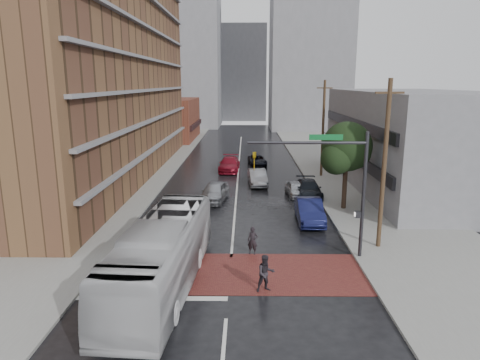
{
  "coord_description": "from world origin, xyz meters",
  "views": [
    {
      "loc": [
        0.8,
        -20.28,
        9.77
      ],
      "look_at": [
        0.44,
        7.05,
        3.5
      ],
      "focal_mm": 32.0,
      "sensor_mm": 36.0,
      "label": 1
    }
  ],
  "objects_px": {
    "car_travel_b": "(258,177)",
    "car_parked_far": "(296,189)",
    "car_travel_a": "(214,192)",
    "car_parked_near": "(309,211)",
    "suv_travel": "(257,160)",
    "pedestrian_a": "(253,241)",
    "transit_bus": "(163,255)",
    "car_travel_c": "(229,164)",
    "pedestrian_b": "(266,273)",
    "car_parked_mid": "(309,189)"
  },
  "relations": [
    {
      "from": "car_travel_b",
      "to": "car_parked_far",
      "type": "distance_m",
      "value": 5.27
    },
    {
      "from": "car_travel_a",
      "to": "car_parked_near",
      "type": "distance_m",
      "value": 8.96
    },
    {
      "from": "suv_travel",
      "to": "car_parked_near",
      "type": "bearing_deg",
      "value": -88.11
    },
    {
      "from": "pedestrian_a",
      "to": "car_travel_a",
      "type": "relative_size",
      "value": 0.35
    },
    {
      "from": "transit_bus",
      "to": "car_travel_c",
      "type": "height_order",
      "value": "transit_bus"
    },
    {
      "from": "car_travel_b",
      "to": "car_travel_c",
      "type": "bearing_deg",
      "value": 109.41
    },
    {
      "from": "pedestrian_b",
      "to": "car_parked_near",
      "type": "xyz_separation_m",
      "value": [
        3.59,
        10.42,
        -0.09
      ]
    },
    {
      "from": "pedestrian_b",
      "to": "pedestrian_a",
      "type": "bearing_deg",
      "value": 80.68
    },
    {
      "from": "transit_bus",
      "to": "pedestrian_b",
      "type": "height_order",
      "value": "transit_bus"
    },
    {
      "from": "car_travel_b",
      "to": "car_parked_near",
      "type": "height_order",
      "value": "car_parked_near"
    },
    {
      "from": "car_travel_b",
      "to": "car_parked_mid",
      "type": "xyz_separation_m",
      "value": [
        4.33,
        -4.37,
        -0.04
      ]
    },
    {
      "from": "suv_travel",
      "to": "car_parked_far",
      "type": "relative_size",
      "value": 1.11
    },
    {
      "from": "transit_bus",
      "to": "car_travel_a",
      "type": "distance_m",
      "value": 15.55
    },
    {
      "from": "car_travel_c",
      "to": "pedestrian_b",
      "type": "bearing_deg",
      "value": -82.22
    },
    {
      "from": "pedestrian_b",
      "to": "car_parked_mid",
      "type": "xyz_separation_m",
      "value": [
        4.52,
        17.29,
        -0.2
      ]
    },
    {
      "from": "pedestrian_a",
      "to": "car_parked_far",
      "type": "distance_m",
      "value": 13.59
    },
    {
      "from": "car_parked_near",
      "to": "car_parked_mid",
      "type": "height_order",
      "value": "car_parked_near"
    },
    {
      "from": "car_travel_b",
      "to": "car_parked_far",
      "type": "height_order",
      "value": "car_travel_b"
    },
    {
      "from": "car_travel_b",
      "to": "car_travel_c",
      "type": "relative_size",
      "value": 0.86
    },
    {
      "from": "car_travel_a",
      "to": "car_travel_b",
      "type": "bearing_deg",
      "value": 66.59
    },
    {
      "from": "transit_bus",
      "to": "car_parked_near",
      "type": "height_order",
      "value": "transit_bus"
    },
    {
      "from": "transit_bus",
      "to": "car_parked_far",
      "type": "xyz_separation_m",
      "value": [
        8.37,
        17.16,
        -1.04
      ]
    },
    {
      "from": "pedestrian_b",
      "to": "car_travel_c",
      "type": "height_order",
      "value": "pedestrian_b"
    },
    {
      "from": "car_travel_c",
      "to": "car_parked_mid",
      "type": "xyz_separation_m",
      "value": [
        7.32,
        -11.05,
        -0.06
      ]
    },
    {
      "from": "pedestrian_a",
      "to": "suv_travel",
      "type": "relative_size",
      "value": 0.39
    },
    {
      "from": "car_travel_c",
      "to": "car_parked_far",
      "type": "distance_m",
      "value": 12.5
    },
    {
      "from": "pedestrian_a",
      "to": "car_travel_a",
      "type": "height_order",
      "value": "pedestrian_a"
    },
    {
      "from": "pedestrian_a",
      "to": "pedestrian_b",
      "type": "bearing_deg",
      "value": -69.88
    },
    {
      "from": "car_travel_b",
      "to": "suv_travel",
      "type": "xyz_separation_m",
      "value": [
        0.26,
        10.22,
        -0.17
      ]
    },
    {
      "from": "pedestrian_b",
      "to": "car_parked_far",
      "type": "distance_m",
      "value": 17.83
    },
    {
      "from": "pedestrian_a",
      "to": "pedestrian_b",
      "type": "distance_m",
      "value": 4.53
    },
    {
      "from": "pedestrian_a",
      "to": "pedestrian_b",
      "type": "xyz_separation_m",
      "value": [
        0.55,
        -4.5,
        0.09
      ]
    },
    {
      "from": "suv_travel",
      "to": "car_parked_near",
      "type": "height_order",
      "value": "car_parked_near"
    },
    {
      "from": "pedestrian_a",
      "to": "suv_travel",
      "type": "bearing_deg",
      "value": 101.06
    },
    {
      "from": "transit_bus",
      "to": "pedestrian_b",
      "type": "bearing_deg",
      "value": 0.01
    },
    {
      "from": "pedestrian_b",
      "to": "car_travel_a",
      "type": "relative_size",
      "value": 0.39
    },
    {
      "from": "transit_bus",
      "to": "car_travel_b",
      "type": "relative_size",
      "value": 2.62
    },
    {
      "from": "car_travel_c",
      "to": "suv_travel",
      "type": "relative_size",
      "value": 1.27
    },
    {
      "from": "car_parked_near",
      "to": "car_travel_b",
      "type": "bearing_deg",
      "value": 107.8
    },
    {
      "from": "transit_bus",
      "to": "car_parked_near",
      "type": "xyz_separation_m",
      "value": [
        8.54,
        10.09,
        -0.87
      ]
    },
    {
      "from": "car_travel_c",
      "to": "car_parked_far",
      "type": "bearing_deg",
      "value": -58.03
    },
    {
      "from": "transit_bus",
      "to": "car_parked_mid",
      "type": "height_order",
      "value": "transit_bus"
    },
    {
      "from": "car_travel_a",
      "to": "car_travel_c",
      "type": "relative_size",
      "value": 0.88
    },
    {
      "from": "pedestrian_b",
      "to": "car_parked_near",
      "type": "relative_size",
      "value": 0.37
    },
    {
      "from": "transit_bus",
      "to": "car_parked_mid",
      "type": "xyz_separation_m",
      "value": [
        9.47,
        16.95,
        -0.97
      ]
    },
    {
      "from": "car_parked_near",
      "to": "car_parked_far",
      "type": "relative_size",
      "value": 1.31
    },
    {
      "from": "pedestrian_a",
      "to": "car_travel_c",
      "type": "bearing_deg",
      "value": 108.53
    },
    {
      "from": "car_travel_b",
      "to": "car_parked_mid",
      "type": "distance_m",
      "value": 6.15
    },
    {
      "from": "pedestrian_a",
      "to": "car_parked_mid",
      "type": "bearing_deg",
      "value": 81.53
    },
    {
      "from": "car_parked_mid",
      "to": "car_travel_a",
      "type": "bearing_deg",
      "value": -169.01
    }
  ]
}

